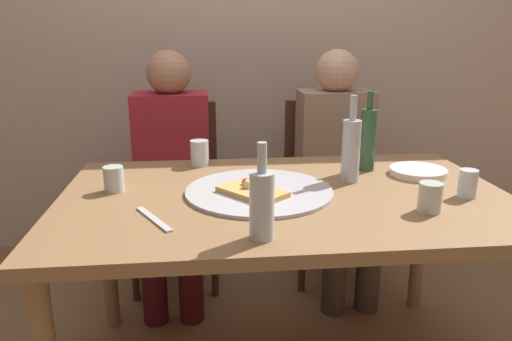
{
  "coord_description": "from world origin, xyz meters",
  "views": [
    {
      "loc": [
        -0.26,
        -1.54,
        1.27
      ],
      "look_at": [
        -0.09,
        0.11,
        0.78
      ],
      "focal_mm": 34.18,
      "sensor_mm": 36.0,
      "label": 1
    }
  ],
  "objects_px": {
    "pizza_slice_last": "(252,191)",
    "plate_stack": "(418,172)",
    "dining_table": "(285,214)",
    "tumbler_far": "(114,179)",
    "beer_bottle": "(368,139)",
    "guest_in_sweater": "(172,165)",
    "pizza_tray": "(259,191)",
    "table_knife": "(154,219)",
    "chair_right": "(329,176)",
    "short_glass": "(430,197)",
    "guest_in_beanie": "(338,160)",
    "tumbler_near": "(468,183)",
    "water_bottle": "(351,149)",
    "wine_bottle": "(262,203)",
    "wine_glass": "(200,153)",
    "chair_left": "(175,181)"
  },
  "relations": [
    {
      "from": "pizza_tray",
      "to": "table_knife",
      "type": "height_order",
      "value": "pizza_tray"
    },
    {
      "from": "beer_bottle",
      "to": "short_glass",
      "type": "bearing_deg",
      "value": -84.47
    },
    {
      "from": "pizza_tray",
      "to": "dining_table",
      "type": "bearing_deg",
      "value": -7.5
    },
    {
      "from": "pizza_tray",
      "to": "guest_in_sweater",
      "type": "relative_size",
      "value": 0.43
    },
    {
      "from": "dining_table",
      "to": "tumbler_far",
      "type": "height_order",
      "value": "tumbler_far"
    },
    {
      "from": "dining_table",
      "to": "wine_bottle",
      "type": "xyz_separation_m",
      "value": [
        -0.12,
        -0.36,
        0.17
      ]
    },
    {
      "from": "pizza_slice_last",
      "to": "beer_bottle",
      "type": "distance_m",
      "value": 0.56
    },
    {
      "from": "short_glass",
      "to": "chair_left",
      "type": "xyz_separation_m",
      "value": [
        -0.83,
        1.08,
        -0.26
      ]
    },
    {
      "from": "table_knife",
      "to": "chair_right",
      "type": "height_order",
      "value": "chair_right"
    },
    {
      "from": "pizza_tray",
      "to": "tumbler_far",
      "type": "height_order",
      "value": "tumbler_far"
    },
    {
      "from": "dining_table",
      "to": "guest_in_beanie",
      "type": "distance_m",
      "value": 0.81
    },
    {
      "from": "wine_bottle",
      "to": "guest_in_beanie",
      "type": "bearing_deg",
      "value": 64.87
    },
    {
      "from": "tumbler_far",
      "to": "table_knife",
      "type": "bearing_deg",
      "value": -60.38
    },
    {
      "from": "pizza_slice_last",
      "to": "plate_stack",
      "type": "relative_size",
      "value": 1.19
    },
    {
      "from": "pizza_tray",
      "to": "beer_bottle",
      "type": "relative_size",
      "value": 1.62
    },
    {
      "from": "tumbler_near",
      "to": "guest_in_beanie",
      "type": "height_order",
      "value": "guest_in_beanie"
    },
    {
      "from": "dining_table",
      "to": "table_knife",
      "type": "xyz_separation_m",
      "value": [
        -0.42,
        -0.2,
        0.08
      ]
    },
    {
      "from": "chair_right",
      "to": "guest_in_beanie",
      "type": "bearing_deg",
      "value": 90.0
    },
    {
      "from": "wine_glass",
      "to": "table_knife",
      "type": "distance_m",
      "value": 0.59
    },
    {
      "from": "plate_stack",
      "to": "chair_right",
      "type": "distance_m",
      "value": 0.76
    },
    {
      "from": "pizza_tray",
      "to": "tumbler_near",
      "type": "relative_size",
      "value": 5.36
    },
    {
      "from": "plate_stack",
      "to": "guest_in_sweater",
      "type": "distance_m",
      "value": 1.12
    },
    {
      "from": "table_knife",
      "to": "short_glass",
      "type": "bearing_deg",
      "value": 60.14
    },
    {
      "from": "chair_right",
      "to": "guest_in_sweater",
      "type": "relative_size",
      "value": 0.77
    },
    {
      "from": "pizza_slice_last",
      "to": "beer_bottle",
      "type": "bearing_deg",
      "value": 30.23
    },
    {
      "from": "short_glass",
      "to": "table_knife",
      "type": "bearing_deg",
      "value": 178.7
    },
    {
      "from": "water_bottle",
      "to": "chair_right",
      "type": "relative_size",
      "value": 0.35
    },
    {
      "from": "beer_bottle",
      "to": "plate_stack",
      "type": "relative_size",
      "value": 1.46
    },
    {
      "from": "water_bottle",
      "to": "tumbler_far",
      "type": "distance_m",
      "value": 0.84
    },
    {
      "from": "tumbler_near",
      "to": "table_knife",
      "type": "bearing_deg",
      "value": -174.53
    },
    {
      "from": "water_bottle",
      "to": "guest_in_beanie",
      "type": "relative_size",
      "value": 0.27
    },
    {
      "from": "guest_in_sweater",
      "to": "water_bottle",
      "type": "bearing_deg",
      "value": 138.23
    },
    {
      "from": "plate_stack",
      "to": "dining_table",
      "type": "bearing_deg",
      "value": -163.72
    },
    {
      "from": "pizza_slice_last",
      "to": "short_glass",
      "type": "distance_m",
      "value": 0.55
    },
    {
      "from": "beer_bottle",
      "to": "pizza_slice_last",
      "type": "bearing_deg",
      "value": -149.77
    },
    {
      "from": "dining_table",
      "to": "pizza_tray",
      "type": "xyz_separation_m",
      "value": [
        -0.09,
        0.01,
        0.08
      ]
    },
    {
      "from": "pizza_slice_last",
      "to": "guest_in_sweater",
      "type": "bearing_deg",
      "value": 112.52
    },
    {
      "from": "wine_bottle",
      "to": "table_knife",
      "type": "height_order",
      "value": "wine_bottle"
    },
    {
      "from": "pizza_slice_last",
      "to": "plate_stack",
      "type": "distance_m",
      "value": 0.68
    },
    {
      "from": "wine_glass",
      "to": "short_glass",
      "type": "xyz_separation_m",
      "value": [
        0.7,
        -0.6,
        -0.01
      ]
    },
    {
      "from": "plate_stack",
      "to": "guest_in_beanie",
      "type": "bearing_deg",
      "value": 105.41
    },
    {
      "from": "dining_table",
      "to": "chair_right",
      "type": "height_order",
      "value": "chair_right"
    },
    {
      "from": "plate_stack",
      "to": "guest_in_beanie",
      "type": "distance_m",
      "value": 0.59
    },
    {
      "from": "plate_stack",
      "to": "table_knife",
      "type": "bearing_deg",
      "value": -159.7
    },
    {
      "from": "short_glass",
      "to": "beer_bottle",
      "type": "bearing_deg",
      "value": 95.53
    },
    {
      "from": "tumbler_near",
      "to": "short_glass",
      "type": "relative_size",
      "value": 1.02
    },
    {
      "from": "wine_glass",
      "to": "chair_right",
      "type": "height_order",
      "value": "chair_right"
    },
    {
      "from": "short_glass",
      "to": "table_knife",
      "type": "relative_size",
      "value": 0.42
    },
    {
      "from": "pizza_tray",
      "to": "tumbler_far",
      "type": "distance_m",
      "value": 0.5
    },
    {
      "from": "beer_bottle",
      "to": "guest_in_beanie",
      "type": "bearing_deg",
      "value": 87.6
    }
  ]
}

